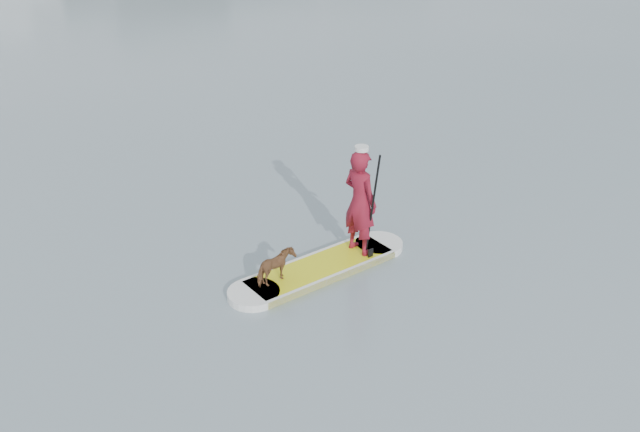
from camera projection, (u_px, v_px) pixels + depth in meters
ground at (303, 258)px, 11.77m from camera, size 140.00×140.00×0.00m
paddleboard at (320, 268)px, 11.36m from camera, size 3.29×1.02×0.12m
paddler at (360, 202)px, 11.37m from camera, size 0.54×0.71×1.77m
white_cap at (362, 148)px, 10.95m from camera, size 0.22×0.22×0.07m
dog at (276, 267)px, 10.77m from camera, size 0.69×0.44×0.54m
paddle at (372, 220)px, 11.27m from camera, size 0.10×0.30×2.00m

